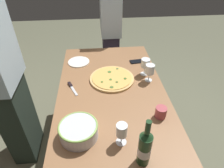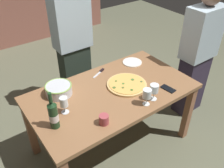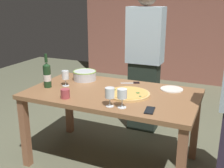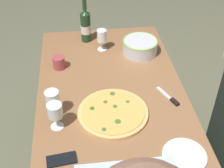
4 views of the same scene
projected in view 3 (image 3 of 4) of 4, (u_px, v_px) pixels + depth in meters
The scene contains 14 objects.
ground_plane at pixel (112, 161), 2.84m from camera, with size 8.00×8.00×0.00m, color #62654E.
dining_table at pixel (112, 101), 2.64m from camera, with size 1.60×0.90×0.75m.
brick_wall_back at pixel (179, 17), 5.26m from camera, with size 3.89×0.16×2.52m, color #965A4C.
pizza at pixel (128, 94), 2.53m from camera, with size 0.40×0.40×0.03m.
serving_bowl at pixel (85, 75), 2.99m from camera, with size 0.25×0.25×0.10m.
wine_bottle at pixel (47, 75), 2.72m from camera, with size 0.07×0.07×0.34m.
wine_glass_near_pizza at pixel (122, 94), 2.21m from camera, with size 0.08×0.08×0.16m.
wine_glass_by_bottle at pixel (110, 93), 2.23m from camera, with size 0.08×0.08×0.16m.
wine_glass_far_left at pixel (65, 76), 2.77m from camera, with size 0.07×0.07×0.16m.
cup_amber at pixel (65, 94), 2.44m from camera, with size 0.08×0.08×0.08m, color #AA434A.
side_plate at pixel (172, 89), 2.68m from camera, with size 0.22×0.22×0.01m, color white.
cell_phone at pixel (150, 110), 2.18m from camera, with size 0.07×0.14×0.01m, color black.
pizza_knife at pixel (133, 83), 2.88m from camera, with size 0.19×0.10×0.02m.
person_host at pixel (145, 60), 3.30m from camera, with size 0.42×0.24×1.75m.
Camera 3 is at (0.99, -2.27, 1.60)m, focal length 44.32 mm.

